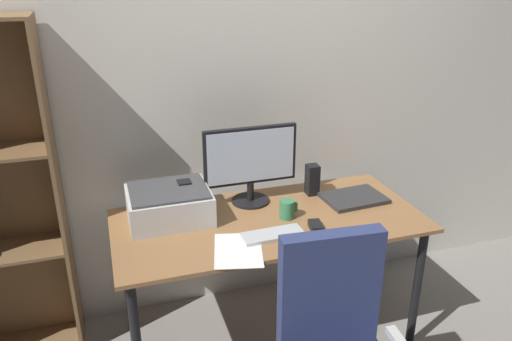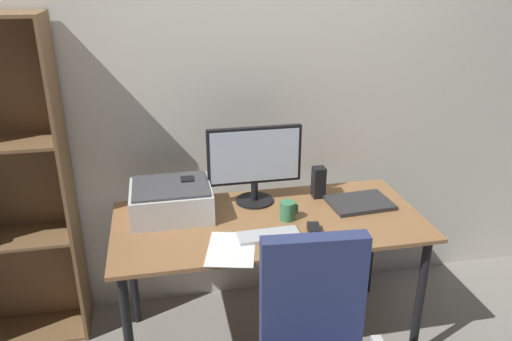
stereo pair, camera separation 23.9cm
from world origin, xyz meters
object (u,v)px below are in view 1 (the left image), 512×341
Objects in this scene: desk at (269,234)px; coffee_mug at (287,209)px; speaker_left at (185,197)px; laptop at (354,198)px; monitor at (250,160)px; keyboard at (273,235)px; printer at (169,204)px; speaker_right at (312,180)px; mouse at (316,226)px.

coffee_mug is (0.09, -0.02, 0.13)m from desk.
laptop is at bearing -8.94° from speaker_left.
coffee_mug is 0.30× the size of laptop.
monitor is 5.16× the size of coffee_mug.
keyboard is at bearing -130.23° from coffee_mug.
coffee_mug is at bearing -17.05° from printer.
printer is at bearing -150.50° from speaker_left.
laptop is (0.51, 0.07, 0.10)m from desk.
coffee_mug is at bearing 48.22° from keyboard.
speaker_left reaches higher than coffee_mug.
laptop is at bearing 11.13° from coffee_mug.
printer is (-0.79, -0.05, -0.00)m from speaker_right.
keyboard is 3.02× the size of mouse.
laptop is at bearing 21.80° from keyboard.
monitor is (-0.03, 0.21, 0.32)m from desk.
speaker_right is (0.32, 0.21, 0.17)m from desk.
speaker_left is (-0.35, -0.01, -0.15)m from monitor.
monitor is at bearing 98.08° from desk.
coffee_mug is (0.13, 0.15, 0.04)m from keyboard.
monitor is 1.54× the size of laptop.
desk is at bearing -147.31° from speaker_right.
speaker_left is (-0.47, 0.22, 0.04)m from coffee_mug.
coffee_mug is at bearing -172.69° from laptop.
coffee_mug is 0.43m from laptop.
mouse is 0.30× the size of laptop.
mouse is 0.40m from laptop.
printer reaches higher than laptop.
laptop reaches higher than desk.
laptop is (0.42, 0.08, -0.04)m from coffee_mug.
laptop is 0.98m from printer.
speaker_right is at bearing 79.03° from mouse.
speaker_right reaches higher than coffee_mug.
speaker_left reaches higher than laptop.
speaker_right reaches higher than laptop.
printer is (-0.43, 0.33, 0.07)m from keyboard.
monitor is at bearing 117.59° from coffee_mug.
coffee_mug is (0.12, -0.23, -0.19)m from monitor.
desk is 3.84× the size of printer.
monitor is at bearing 7.51° from printer.
keyboard is 0.53m from speaker_right.
monitor is 0.49m from mouse.
speaker_left is (-0.56, 0.37, 0.07)m from mouse.
speaker_right is at bearing 0.00° from speaker_left.
mouse is at bearing -33.57° from speaker_left.
printer is (-0.98, 0.09, 0.07)m from laptop.
mouse reaches higher than laptop.
laptop is at bearing -5.25° from printer.
mouse reaches higher than desk.
speaker_right is (-0.19, 0.14, 0.07)m from laptop.
monitor is 1.23× the size of printer.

